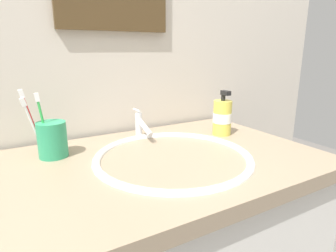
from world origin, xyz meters
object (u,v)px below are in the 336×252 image
object	(u,v)px
toothbrush_cup	(52,140)
toothbrush_red	(32,120)
faucet	(141,125)
soap_dispenser	(222,117)
toothbrush_white	(32,124)
toothbrush_green	(43,121)

from	to	relation	value
toothbrush_cup	toothbrush_red	distance (m)	0.08
faucet	soap_dispenser	bearing A→B (deg)	-21.40
toothbrush_cup	toothbrush_white	size ratio (longest dim) A/B	0.60
faucet	soap_dispenser	distance (m)	0.30
toothbrush_white	toothbrush_cup	bearing A→B (deg)	-8.56
toothbrush_white	toothbrush_red	bearing A→B (deg)	119.01
toothbrush_red	toothbrush_cup	bearing A→B (deg)	-9.37
toothbrush_white	soap_dispenser	distance (m)	0.64
soap_dispenser	toothbrush_white	bearing A→B (deg)	172.76
faucet	toothbrush_cup	world-z (taller)	toothbrush_cup
toothbrush_cup	toothbrush_white	distance (m)	0.07
toothbrush_cup	toothbrush_green	bearing A→B (deg)	172.52
toothbrush_cup	toothbrush_white	bearing A→B (deg)	171.44
faucet	soap_dispenser	world-z (taller)	soap_dispenser
toothbrush_white	soap_dispenser	xyz separation A→B (m)	(0.63, -0.08, -0.04)
faucet	toothbrush_white	bearing A→B (deg)	-175.07
toothbrush_cup	toothbrush_red	bearing A→B (deg)	170.63
toothbrush_red	soap_dispenser	world-z (taller)	toothbrush_red
toothbrush_white	toothbrush_green	bearing A→B (deg)	-9.33
faucet	toothbrush_cup	distance (m)	0.30
toothbrush_white	toothbrush_green	size ratio (longest dim) A/B	0.95
toothbrush_cup	toothbrush_green	distance (m)	0.06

